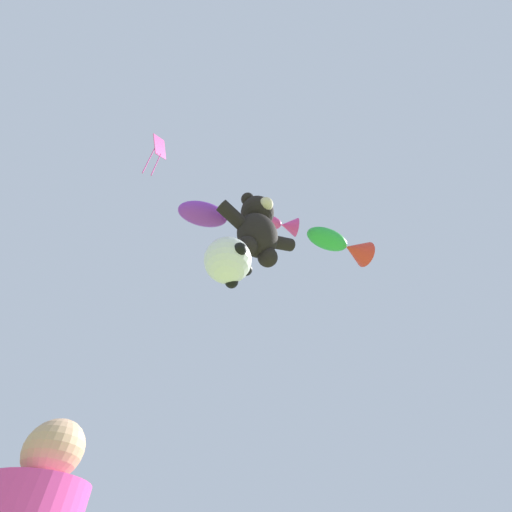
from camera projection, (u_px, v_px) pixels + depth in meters
name	position (u px, v px, depth m)	size (l,w,h in m)	color
teddy_bear_kite	(258.00, 227.00, 9.28)	(2.50, 1.10, 2.54)	black
soccer_ball_kite	(228.00, 261.00, 7.61)	(1.17, 1.17, 1.08)	white
fish_kite_emerald	(342.00, 245.00, 11.21)	(2.39, 1.19, 0.89)	green
fish_kite_magenta	(278.00, 224.00, 11.38)	(1.58, 1.13, 0.65)	#E53F9E
fish_kite_violet	(222.00, 218.00, 10.28)	(2.45, 1.59, 0.96)	purple
diamond_kite	(158.00, 150.00, 10.92)	(0.73, 0.61, 2.27)	#E53F9E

